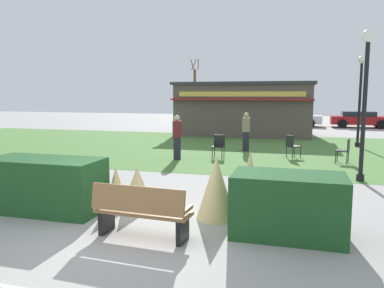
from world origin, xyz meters
name	(u,v)px	position (x,y,z in m)	size (l,w,h in m)	color
ground_plane	(125,237)	(0.00, 0.00, 0.00)	(80.00, 80.00, 0.00)	#999691
lawn_patch	(234,148)	(0.00, 11.39, 0.00)	(36.00, 12.00, 0.01)	#4C7A38
park_bench	(141,211)	(0.30, 0.03, 0.48)	(1.73, 0.62, 0.95)	olive
hedge_left	(45,185)	(-2.29, 0.92, 0.56)	(2.47, 1.10, 1.13)	#1E4C23
hedge_right	(288,205)	(2.71, 0.85, 0.55)	(1.93, 1.10, 1.10)	#1E4C23
ornamental_grass_behind_left	(250,183)	(1.92, 1.81, 0.67)	(0.59, 0.59, 1.35)	#D1BC7F
ornamental_grass_behind_right	(137,187)	(-0.51, 1.70, 0.46)	(0.71, 0.71, 0.91)	#D1BC7F
ornamental_grass_behind_center	(216,188)	(1.31, 1.41, 0.63)	(0.79, 0.79, 1.26)	#D1BC7F
ornamental_grass_behind_far	(116,188)	(-0.89, 1.45, 0.46)	(0.53, 0.53, 0.93)	#D1BC7F
lamppost_mid	(365,87)	(4.59, 5.79, 2.66)	(0.36, 0.36, 4.23)	black
lamppost_far	(360,90)	(5.54, 13.53, 2.66)	(0.36, 0.36, 4.23)	black
trash_bin	(21,187)	(-2.95, 1.00, 0.45)	(0.52, 0.52, 0.91)	#2D4233
food_kiosk	(244,108)	(-0.41, 17.58, 1.60)	(8.25, 4.19, 3.18)	#594C47
cafe_chair_west	(292,144)	(2.61, 9.40, 0.53)	(0.62, 0.62, 0.89)	black
cafe_chair_east	(219,144)	(-0.14, 8.65, 0.53)	(0.45, 0.45, 0.89)	black
cafe_chair_center	(345,149)	(4.47, 8.68, 0.53)	(0.53, 0.53, 0.89)	black
person_strolling	(177,137)	(-1.58, 7.82, 0.86)	(0.34, 0.34, 1.69)	#23232D
person_standing	(246,132)	(0.65, 10.65, 0.86)	(0.34, 0.34, 1.69)	#23232D
parked_car_west_slot	(231,117)	(-2.52, 24.88, 0.64)	(4.22, 2.09, 1.20)	#B7BABF
parked_car_center_slot	(293,118)	(2.41, 24.88, 0.64)	(4.34, 2.32, 1.20)	silver
parked_car_east_slot	(360,119)	(7.20, 24.88, 0.64)	(4.22, 2.10, 1.20)	maroon
tree_left_bg	(195,92)	(-7.72, 32.83, 2.67)	(0.91, 0.96, 6.06)	brown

